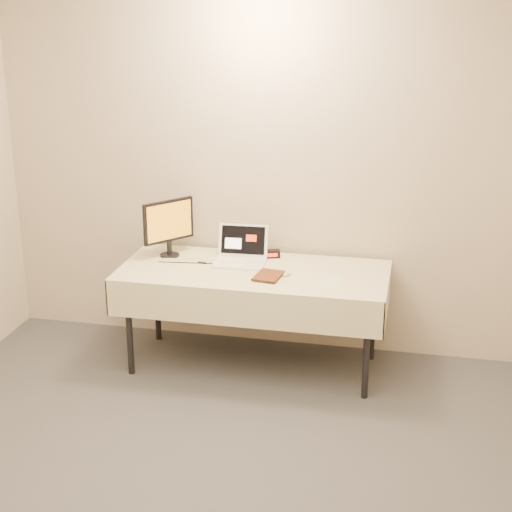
% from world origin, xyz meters
% --- Properties ---
extents(back_wall, '(4.00, 0.10, 2.70)m').
position_xyz_m(back_wall, '(0.00, 2.50, 1.35)').
color(back_wall, '#C3B29D').
rests_on(back_wall, ground).
extents(table, '(1.86, 0.81, 0.74)m').
position_xyz_m(table, '(0.00, 2.05, 0.68)').
color(table, black).
rests_on(table, ground).
extents(laptop, '(0.37, 0.34, 0.24)m').
position_xyz_m(laptop, '(-0.12, 2.20, 0.80)').
color(laptop, white).
rests_on(laptop, table).
extents(monitor, '(0.28, 0.33, 0.42)m').
position_xyz_m(monitor, '(-0.66, 2.21, 0.98)').
color(monitor, black).
rests_on(monitor, table).
extents(book, '(0.17, 0.04, 0.23)m').
position_xyz_m(book, '(0.05, 1.93, 0.85)').
color(book, '#91411A').
rests_on(book, table).
extents(alarm_clock, '(0.15, 0.09, 0.06)m').
position_xyz_m(alarm_clock, '(0.06, 2.33, 0.77)').
color(alarm_clock, black).
rests_on(alarm_clock, table).
extents(clicker, '(0.07, 0.09, 0.02)m').
position_xyz_m(clicker, '(0.25, 1.98, 0.75)').
color(clicker, silver).
rests_on(clicker, table).
extents(paper_form, '(0.12, 0.27, 0.00)m').
position_xyz_m(paper_form, '(0.55, 1.93, 0.74)').
color(paper_form, '#C0EBBB').
rests_on(paper_form, table).
extents(usb_dongle, '(0.06, 0.03, 0.01)m').
position_xyz_m(usb_dongle, '(-0.38, 2.10, 0.74)').
color(usb_dongle, black).
rests_on(usb_dongle, table).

